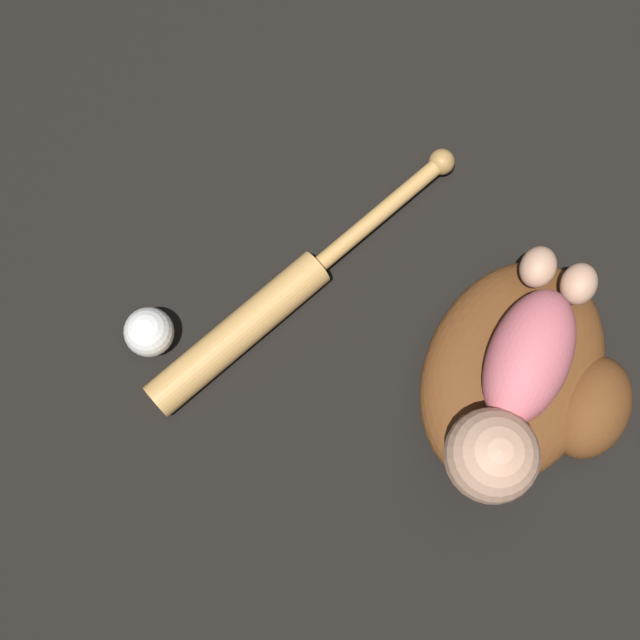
{
  "coord_description": "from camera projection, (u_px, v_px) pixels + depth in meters",
  "views": [
    {
      "loc": [
        0.32,
        -0.22,
        1.25
      ],
      "look_at": [
        0.03,
        -0.27,
        0.08
      ],
      "focal_mm": 50.0,
      "sensor_mm": 36.0,
      "label": 1
    }
  ],
  "objects": [
    {
      "name": "baseball_bat",
      "position": [
        269.0,
        307.0,
        1.27
      ],
      "size": [
        0.46,
        0.39,
        0.05
      ],
      "color": "tan",
      "rests_on": "ground"
    },
    {
      "name": "ground_plane",
      "position": [
        505.0,
        339.0,
        1.29
      ],
      "size": [
        6.0,
        6.0,
        0.0
      ],
      "primitive_type": "plane",
      "color": "black"
    },
    {
      "name": "baseball_glove",
      "position": [
        525.0,
        377.0,
        1.22
      ],
      "size": [
        0.38,
        0.34,
        0.1
      ],
      "color": "brown",
      "rests_on": "ground"
    },
    {
      "name": "baseball",
      "position": [
        149.0,
        332.0,
        1.25
      ],
      "size": [
        0.07,
        0.07,
        0.07
      ],
      "color": "white",
      "rests_on": "ground"
    },
    {
      "name": "baby_figure",
      "position": [
        515.0,
        392.0,
        1.11
      ],
      "size": [
        0.35,
        0.18,
        0.12
      ],
      "color": "#D16670",
      "rests_on": "baseball_glove"
    }
  ]
}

